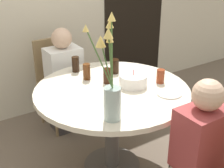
% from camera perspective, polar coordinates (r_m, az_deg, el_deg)
% --- Properties ---
extents(ground_plane, '(16.00, 16.00, 0.00)m').
position_cam_1_polar(ground_plane, '(2.90, 0.00, -14.75)').
color(ground_plane, '#6B5B4C').
extents(doorway_panel, '(0.90, 0.01, 2.05)m').
position_cam_1_polar(doorway_panel, '(4.12, 4.13, 13.07)').
color(doorway_panel, black).
rests_on(doorway_panel, ground_plane).
extents(dining_table, '(1.25, 1.25, 0.77)m').
position_cam_1_polar(dining_table, '(2.55, 0.00, -3.65)').
color(dining_table, beige).
rests_on(dining_table, ground_plane).
extents(chair_far_back, '(0.42, 0.42, 0.94)m').
position_cam_1_polar(chair_far_back, '(3.35, -9.96, 1.25)').
color(chair_far_back, '#9E896B').
rests_on(chair_far_back, ground_plane).
extents(chair_left_flank, '(0.48, 0.48, 0.94)m').
position_cam_1_polar(chair_left_flank, '(2.15, 19.41, -14.29)').
color(chair_left_flank, '#9E896B').
rests_on(chair_left_flank, ground_plane).
extents(birthday_cake, '(0.22, 0.22, 0.14)m').
position_cam_1_polar(birthday_cake, '(2.52, 3.87, 0.66)').
color(birthday_cake, white).
rests_on(birthday_cake, dining_table).
extents(flower_vase, '(0.27, 0.29, 0.68)m').
position_cam_1_polar(flower_vase, '(1.96, -0.19, -0.67)').
color(flower_vase, '#9EB2AD').
rests_on(flower_vase, dining_table).
extents(side_plate, '(0.19, 0.19, 0.01)m').
position_cam_1_polar(side_plate, '(2.44, 10.39, -1.71)').
color(side_plate, silver).
rests_on(side_plate, dining_table).
extents(drink_glass_0, '(0.08, 0.08, 0.13)m').
position_cam_1_polar(drink_glass_0, '(2.77, 0.47, 3.29)').
color(drink_glass_0, black).
rests_on(drink_glass_0, dining_table).
extents(drink_glass_1, '(0.06, 0.06, 0.13)m').
position_cam_1_polar(drink_glass_1, '(2.56, -0.91, 1.52)').
color(drink_glass_1, '#33190C').
rests_on(drink_glass_1, dining_table).
extents(drink_glass_2, '(0.06, 0.06, 0.14)m').
position_cam_1_polar(drink_glass_2, '(2.64, -4.65, 2.26)').
color(drink_glass_2, '#51280F').
rests_on(drink_glass_2, dining_table).
extents(drink_glass_3, '(0.07, 0.07, 0.10)m').
position_cam_1_polar(drink_glass_3, '(2.22, -0.62, -2.68)').
color(drink_glass_3, '#51280F').
rests_on(drink_glass_3, dining_table).
extents(drink_glass_4, '(0.07, 0.07, 0.12)m').
position_cam_1_polar(drink_glass_4, '(2.60, 8.86, 1.42)').
color(drink_glass_4, maroon).
rests_on(drink_glass_4, dining_table).
extents(drink_glass_5, '(0.07, 0.07, 0.14)m').
position_cam_1_polar(drink_glass_5, '(2.81, -6.68, 3.61)').
color(drink_glass_5, black).
rests_on(drink_glass_5, dining_table).
extents(person_guest, '(0.34, 0.24, 1.10)m').
position_cam_1_polar(person_guest, '(3.22, -8.63, 0.02)').
color(person_guest, '#383333').
rests_on(person_guest, ground_plane).
extents(person_boy, '(0.34, 0.24, 1.10)m').
position_cam_1_polar(person_boy, '(2.22, 15.59, -13.16)').
color(person_boy, '#383333').
rests_on(person_boy, ground_plane).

